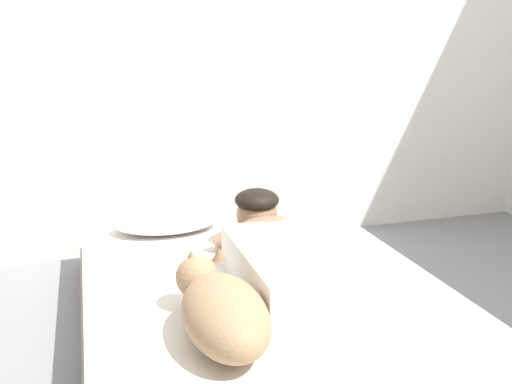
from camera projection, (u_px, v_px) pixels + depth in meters
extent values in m
plane|color=gray|center=(329.00, 382.00, 2.04)|extent=(12.28, 12.28, 0.00)
cube|color=silver|center=(221.00, 31.00, 3.17)|extent=(4.14, 0.10, 2.50)
cube|color=gray|center=(254.00, 322.00, 2.37)|extent=(1.39, 1.95, 0.11)
cube|color=silver|center=(254.00, 291.00, 2.33)|extent=(1.35, 1.89, 0.18)
ellipsoid|color=white|center=(168.00, 220.00, 2.76)|extent=(0.52, 0.32, 0.11)
cube|color=silver|center=(296.00, 269.00, 2.09)|extent=(0.42, 0.64, 0.18)
ellipsoid|color=#8C664C|center=(268.00, 235.00, 2.40)|extent=(0.32, 0.20, 0.16)
sphere|color=#8C664C|center=(257.00, 215.00, 2.53)|extent=(0.19, 0.19, 0.19)
ellipsoid|color=black|center=(257.00, 200.00, 2.52)|extent=(0.20, 0.20, 0.10)
cylinder|color=#8C664C|center=(237.00, 233.00, 2.51)|extent=(0.23, 0.07, 0.14)
cylinder|color=#8C664C|center=(279.00, 229.00, 2.56)|extent=(0.23, 0.07, 0.14)
ellipsoid|color=#9E7A56|center=(225.00, 315.00, 1.73)|extent=(0.26, 0.48, 0.20)
sphere|color=#9E7A56|center=(197.00, 277.00, 1.95)|extent=(0.15, 0.15, 0.15)
cone|color=#7E6145|center=(191.00, 257.00, 1.95)|extent=(0.05, 0.05, 0.05)
cone|color=#7E6145|center=(219.00, 254.00, 1.97)|extent=(0.05, 0.05, 0.05)
cylinder|color=white|center=(273.00, 222.00, 2.79)|extent=(0.09, 0.09, 0.07)
torus|color=white|center=(284.00, 221.00, 2.81)|extent=(0.05, 0.01, 0.05)
cube|color=black|center=(310.00, 323.00, 1.87)|extent=(0.07, 0.14, 0.01)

